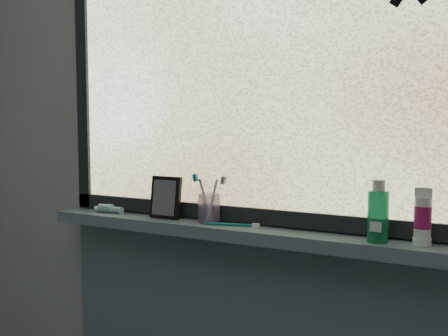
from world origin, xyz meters
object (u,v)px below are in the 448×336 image
Objects in this scene: vanity_mirror at (166,197)px; mouthwash_bottle at (378,211)px; cream_tube at (423,215)px; toothbrush_cup at (209,208)px.

mouthwash_bottle reaches higher than vanity_mirror.
toothbrush_cup is at bearing 179.71° from cream_tube.
cream_tube is (0.11, 0.02, -0.00)m from mouthwash_bottle.
vanity_mirror is 0.83m from cream_tube.
mouthwash_bottle reaches higher than toothbrush_cup.
toothbrush_cup is at bearing 0.16° from vanity_mirror.
vanity_mirror is 1.32× the size of cream_tube.
cream_tube reaches higher than toothbrush_cup.
vanity_mirror reaches higher than toothbrush_cup.
toothbrush_cup is 0.66m from cream_tube.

